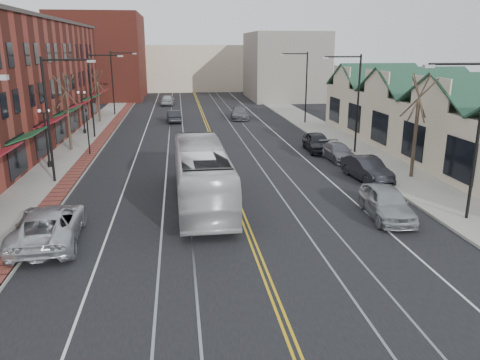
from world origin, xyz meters
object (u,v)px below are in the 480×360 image
object	(u,v)px
parked_car_a	(387,203)
parked_car_c	(338,152)
parked_car_b	(367,169)
parked_suv	(49,225)
parked_car_d	(317,142)
transit_bus	(202,174)

from	to	relation	value
parked_car_a	parked_car_c	xyz separation A→B (m)	(1.80, 12.87, -0.18)
parked_car_b	parked_car_c	xyz separation A→B (m)	(0.00, 5.80, -0.12)
parked_suv	parked_car_d	world-z (taller)	parked_suv
transit_bus	parked_car_c	world-z (taller)	transit_bus
transit_bus	parked_car_a	distance (m)	10.26
parked_car_a	parked_car_b	bearing A→B (deg)	81.25
parked_suv	parked_car_d	bearing A→B (deg)	-140.15
parked_car_c	parked_car_a	bearing A→B (deg)	-102.08
transit_bus	parked_suv	bearing A→B (deg)	32.60
transit_bus	parked_car_b	world-z (taller)	transit_bus
parked_car_a	parked_car_d	xyz separation A→B (m)	(1.08, 16.26, -0.03)
parked_suv	parked_car_a	world-z (taller)	parked_suv
parked_car_d	parked_car_a	bearing A→B (deg)	-91.20
parked_suv	parked_car_b	world-z (taller)	parked_suv
parked_suv	parked_car_a	bearing A→B (deg)	179.39
transit_bus	parked_suv	xyz separation A→B (m)	(-7.30, -4.84, -0.84)
parked_suv	parked_car_b	bearing A→B (deg)	-160.62
parked_suv	parked_car_c	distance (m)	23.25
parked_car_a	parked_car_d	distance (m)	16.29
parked_car_d	transit_bus	bearing A→B (deg)	-127.67
transit_bus	parked_suv	size ratio (longest dim) A/B	1.99
parked_car_b	parked_car_a	bearing A→B (deg)	-110.70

